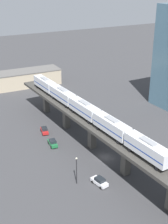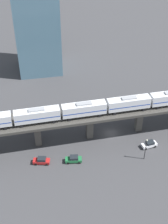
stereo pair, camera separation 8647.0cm
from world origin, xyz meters
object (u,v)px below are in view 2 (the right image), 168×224
(street_car_green, at_px, (74,159))
(delivery_truck, at_px, (28,122))
(street_lamp, at_px, (146,148))
(street_car_white, at_px, (149,144))
(subway_train, at_px, (84,109))
(office_tower, at_px, (37,25))
(street_car_red, at_px, (42,161))

(street_car_green, bearing_deg, delivery_truck, 33.06)
(street_car_green, xyz_separation_m, street_lamp, (-2.49, -18.93, 3.17))
(street_car_white, relative_size, street_lamp, 0.67)
(subway_train, height_order, street_car_green, subway_train)
(street_car_white, distance_m, delivery_truck, 36.58)
(street_car_white, relative_size, office_tower, 0.13)
(street_lamp, bearing_deg, delivery_truck, 56.82)
(street_car_white, distance_m, street_lamp, 6.16)
(street_car_red, xyz_separation_m, delivery_truck, (16.17, 2.74, 0.82))
(street_car_green, height_order, office_tower, office_tower)
(subway_train, xyz_separation_m, delivery_truck, (9.45, 15.50, -9.64))
(subway_train, distance_m, office_tower, 47.37)
(street_car_green, xyz_separation_m, street_car_red, (1.05, 8.46, 0.00))
(street_car_green, height_order, street_car_white, same)
(street_car_white, bearing_deg, delivery_truck, 65.12)
(street_car_white, xyz_separation_m, street_lamp, (-4.32, 3.04, 3.17))
(delivery_truck, bearing_deg, street_car_green, -146.94)
(street_car_green, bearing_deg, street_car_red, 82.91)
(office_tower, bearing_deg, subway_train, -168.84)
(subway_train, bearing_deg, street_car_green, 151.10)
(delivery_truck, relative_size, office_tower, 0.21)
(street_car_white, bearing_deg, street_car_green, 94.76)
(subway_train, xyz_separation_m, office_tower, (46.02, 9.08, 6.60))
(street_lamp, height_order, office_tower, office_tower)
(street_car_red, bearing_deg, office_tower, -3.98)
(delivery_truck, bearing_deg, office_tower, -9.95)
(street_lamp, bearing_deg, street_car_white, -35.12)
(street_car_white, xyz_separation_m, street_car_red, (-0.78, 30.43, 0.00))
(street_car_red, xyz_separation_m, office_tower, (52.74, -3.67, 17.06))
(street_car_green, bearing_deg, subway_train, -28.90)
(street_car_green, relative_size, office_tower, 0.13)
(subway_train, height_order, street_lamp, subway_train)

